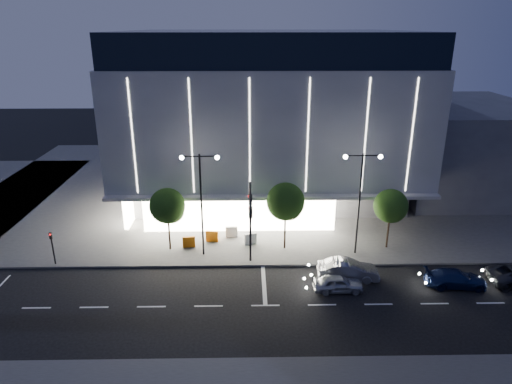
{
  "coord_description": "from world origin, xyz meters",
  "views": [
    {
      "loc": [
        0.83,
        -28.83,
        18.55
      ],
      "look_at": [
        1.52,
        8.09,
        5.0
      ],
      "focal_mm": 32.0,
      "sensor_mm": 36.0,
      "label": 1
    }
  ],
  "objects_px": {
    "street_lamp_east": "(360,189)",
    "car_second": "(348,270)",
    "barrier_b": "(232,232)",
    "ped_signal_far": "(52,245)",
    "tree_left": "(168,208)",
    "car_lead": "(338,283)",
    "barrier_d": "(251,239)",
    "traffic_mast": "(250,213)",
    "car_third": "(456,278)",
    "street_lamp_west": "(201,190)",
    "tree_right": "(391,208)",
    "tree_mid": "(286,204)",
    "barrier_a": "(212,236)",
    "barrier_c": "(189,242)"
  },
  "relations": [
    {
      "from": "barrier_a",
      "to": "street_lamp_east",
      "type": "bearing_deg",
      "value": -4.39
    },
    {
      "from": "car_third",
      "to": "tree_mid",
      "type": "bearing_deg",
      "value": 67.56
    },
    {
      "from": "street_lamp_west",
      "to": "tree_right",
      "type": "bearing_deg",
      "value": 3.64
    },
    {
      "from": "tree_right",
      "to": "barrier_a",
      "type": "height_order",
      "value": "tree_right"
    },
    {
      "from": "car_third",
      "to": "barrier_b",
      "type": "height_order",
      "value": "car_third"
    },
    {
      "from": "traffic_mast",
      "to": "street_lamp_west",
      "type": "distance_m",
      "value": 4.89
    },
    {
      "from": "tree_left",
      "to": "car_lead",
      "type": "height_order",
      "value": "tree_left"
    },
    {
      "from": "car_third",
      "to": "tree_left",
      "type": "bearing_deg",
      "value": 78.72
    },
    {
      "from": "tree_mid",
      "to": "barrier_b",
      "type": "bearing_deg",
      "value": 153.86
    },
    {
      "from": "traffic_mast",
      "to": "car_third",
      "type": "xyz_separation_m",
      "value": [
        15.4,
        -2.55,
        -4.37
      ]
    },
    {
      "from": "tree_mid",
      "to": "car_lead",
      "type": "xyz_separation_m",
      "value": [
        3.4,
        -6.72,
        -3.7
      ]
    },
    {
      "from": "tree_right",
      "to": "car_third",
      "type": "xyz_separation_m",
      "value": [
        3.37,
        -6.23,
        -3.23
      ]
    },
    {
      "from": "barrier_c",
      "to": "tree_mid",
      "type": "bearing_deg",
      "value": -10.4
    },
    {
      "from": "street_lamp_east",
      "to": "car_third",
      "type": "bearing_deg",
      "value": -39.15
    },
    {
      "from": "street_lamp_east",
      "to": "car_second",
      "type": "height_order",
      "value": "street_lamp_east"
    },
    {
      "from": "traffic_mast",
      "to": "car_lead",
      "type": "bearing_deg",
      "value": -25.31
    },
    {
      "from": "ped_signal_far",
      "to": "tree_right",
      "type": "relative_size",
      "value": 0.54
    },
    {
      "from": "street_lamp_west",
      "to": "tree_mid",
      "type": "distance_m",
      "value": 7.28
    },
    {
      "from": "street_lamp_east",
      "to": "tree_right",
      "type": "xyz_separation_m",
      "value": [
        3.03,
        1.02,
        -2.07
      ]
    },
    {
      "from": "street_lamp_west",
      "to": "tree_right",
      "type": "relative_size",
      "value": 1.63
    },
    {
      "from": "street_lamp_east",
      "to": "tree_left",
      "type": "bearing_deg",
      "value": 176.35
    },
    {
      "from": "tree_left",
      "to": "tree_mid",
      "type": "relative_size",
      "value": 0.93
    },
    {
      "from": "barrier_b",
      "to": "barrier_c",
      "type": "height_order",
      "value": "same"
    },
    {
      "from": "tree_left",
      "to": "car_lead",
      "type": "bearing_deg",
      "value": -26.64
    },
    {
      "from": "ped_signal_far",
      "to": "tree_left",
      "type": "bearing_deg",
      "value": 15.61
    },
    {
      "from": "street_lamp_west",
      "to": "barrier_a",
      "type": "xyz_separation_m",
      "value": [
        0.55,
        2.42,
        -5.31
      ]
    },
    {
      "from": "car_third",
      "to": "barrier_d",
      "type": "height_order",
      "value": "car_third"
    },
    {
      "from": "car_lead",
      "to": "barrier_b",
      "type": "height_order",
      "value": "car_lead"
    },
    {
      "from": "car_lead",
      "to": "tree_left",
      "type": "bearing_deg",
      "value": 62.12
    },
    {
      "from": "traffic_mast",
      "to": "tree_left",
      "type": "bearing_deg",
      "value": 152.16
    },
    {
      "from": "car_second",
      "to": "barrier_b",
      "type": "relative_size",
      "value": 4.25
    },
    {
      "from": "car_second",
      "to": "barrier_d",
      "type": "height_order",
      "value": "car_second"
    },
    {
      "from": "car_lead",
      "to": "barrier_c",
      "type": "height_order",
      "value": "car_lead"
    },
    {
      "from": "street_lamp_west",
      "to": "tree_left",
      "type": "relative_size",
      "value": 1.57
    },
    {
      "from": "tree_mid",
      "to": "tree_right",
      "type": "distance_m",
      "value": 9.01
    },
    {
      "from": "tree_left",
      "to": "car_third",
      "type": "distance_m",
      "value": 23.47
    },
    {
      "from": "tree_right",
      "to": "ped_signal_far",
      "type": "bearing_deg",
      "value": -174.86
    },
    {
      "from": "ped_signal_far",
      "to": "barrier_a",
      "type": "distance_m",
      "value": 13.21
    },
    {
      "from": "car_lead",
      "to": "barrier_d",
      "type": "relative_size",
      "value": 3.37
    },
    {
      "from": "street_lamp_east",
      "to": "barrier_b",
      "type": "height_order",
      "value": "street_lamp_east"
    },
    {
      "from": "car_third",
      "to": "barrier_d",
      "type": "distance_m",
      "value": 16.94
    },
    {
      "from": "barrier_b",
      "to": "ped_signal_far",
      "type": "bearing_deg",
      "value": -164.91
    },
    {
      "from": "barrier_a",
      "to": "barrier_b",
      "type": "bearing_deg",
      "value": 34.72
    },
    {
      "from": "tree_mid",
      "to": "barrier_b",
      "type": "relative_size",
      "value": 5.59
    },
    {
      "from": "street_lamp_west",
      "to": "barrier_b",
      "type": "xyz_separation_m",
      "value": [
        2.29,
        3.35,
        -5.31
      ]
    },
    {
      "from": "car_lead",
      "to": "barrier_d",
      "type": "xyz_separation_m",
      "value": [
        -6.41,
        7.59,
        0.02
      ]
    },
    {
      "from": "barrier_a",
      "to": "ped_signal_far",
      "type": "bearing_deg",
      "value": -156.02
    },
    {
      "from": "car_lead",
      "to": "barrier_a",
      "type": "height_order",
      "value": "car_lead"
    },
    {
      "from": "tree_left",
      "to": "barrier_b",
      "type": "xyz_separation_m",
      "value": [
        5.26,
        2.33,
        -3.38
      ]
    },
    {
      "from": "car_second",
      "to": "barrier_c",
      "type": "distance_m",
      "value": 13.97
    }
  ]
}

